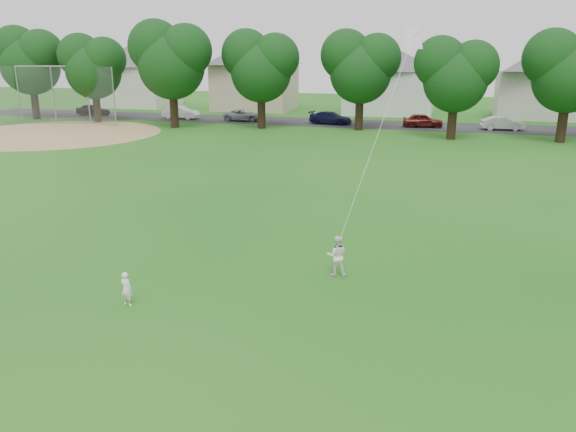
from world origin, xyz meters
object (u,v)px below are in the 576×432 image
(toddler, at_px, (126,289))
(older_boy, at_px, (337,256))
(kite, at_px, (377,136))
(baseball_backstop, at_px, (51,96))

(toddler, distance_m, older_boy, 6.51)
(toddler, bearing_deg, kite, -125.38)
(older_boy, relative_size, kite, 0.16)
(older_boy, bearing_deg, baseball_backstop, -54.73)
(older_boy, distance_m, kite, 4.36)
(older_boy, xyz_separation_m, baseball_backstop, (-33.55, 29.71, 2.07))
(toddler, relative_size, kite, 0.12)
(older_boy, bearing_deg, toddler, 22.64)
(kite, distance_m, baseball_backstop, 43.88)
(older_boy, bearing_deg, kite, -121.46)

